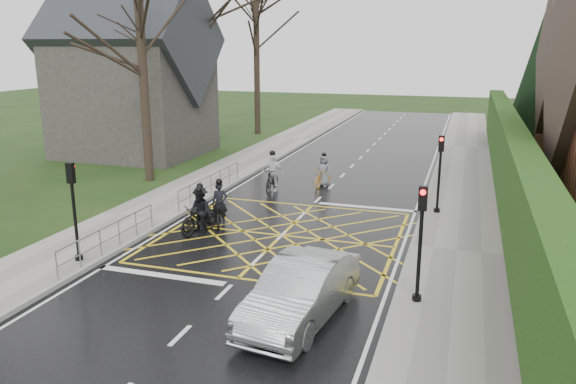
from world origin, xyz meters
The scene contains 22 objects.
ground centered at (0.00, 0.00, 0.00)m, with size 120.00×120.00×0.00m, color black.
road centered at (0.00, 0.00, 0.01)m, with size 9.00×80.00×0.01m, color black.
sidewalk_right centered at (6.00, 0.00, 0.07)m, with size 3.00×80.00×0.15m, color gray.
sidewalk_left centered at (-6.00, 0.00, 0.07)m, with size 3.00×80.00×0.15m, color gray.
stone_wall centered at (7.75, 6.00, 0.35)m, with size 0.50×38.00×0.70m, color slate.
hedge centered at (7.75, 6.00, 2.10)m, with size 0.90×38.00×2.80m, color black.
conifer centered at (10.75, 26.00, 4.99)m, with size 4.60×4.60×10.00m.
church centered at (-13.54, 12.00, 4.93)m, with size 8.80×7.80×11.00m.
tree_near centered at (-9.00, 6.00, 7.91)m, with size 9.24×9.24×11.44m.
tree_mid centered at (-10.00, 14.00, 8.63)m, with size 10.08×10.08×12.48m.
tree_far centered at (-9.30, 22.00, 7.19)m, with size 8.40×8.40×10.40m.
railing_south centered at (-4.65, -3.50, 0.78)m, with size 0.05×5.04×1.03m.
railing_north centered at (-4.65, 4.00, 0.79)m, with size 0.05×6.04×1.03m.
traffic_light_ne centered at (5.10, 4.20, 1.66)m, with size 0.24×0.31×3.21m.
traffic_light_se centered at (5.10, -4.20, 1.66)m, with size 0.24×0.31×3.21m.
traffic_light_sw centered at (-5.10, -4.50, 1.66)m, with size 0.24×0.31×3.21m.
cyclist_rear centered at (-2.63, 0.45, 0.58)m, with size 1.31×1.94×1.78m.
cyclist_back centered at (-2.89, -0.68, 0.65)m, with size 1.01×1.80×1.73m.
cyclist_mid centered at (-3.13, -0.12, 0.62)m, with size 1.14×1.86×1.71m.
cyclist_front centered at (-2.40, 5.78, 0.71)m, with size 1.06×1.95×1.92m.
cyclist_lead centered at (-0.40, 7.49, 0.56)m, with size 0.90×1.76×1.63m.
car centered at (2.44, -5.83, 0.75)m, with size 1.58×4.54×1.49m, color #A3A5AA.
Camera 1 is at (6.02, -17.96, 6.56)m, focal length 35.00 mm.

